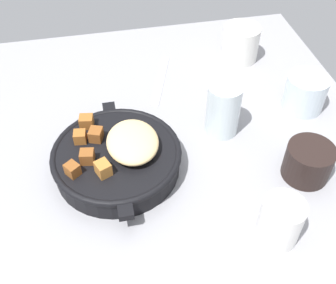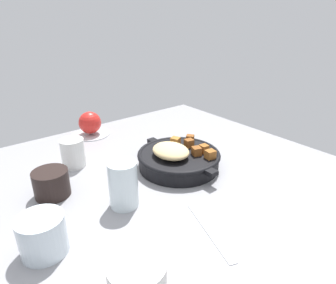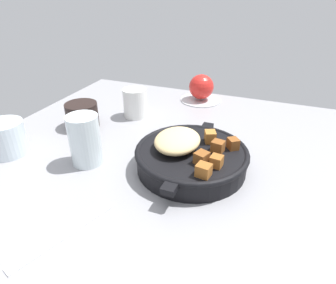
{
  "view_description": "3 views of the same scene",
  "coord_description": "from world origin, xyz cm",
  "px_view_note": "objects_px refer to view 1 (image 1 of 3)",
  "views": [
    {
      "loc": [
        50.42,
        -5.63,
        56.19
      ],
      "look_at": [
        3.16,
        4.11,
        7.02
      ],
      "focal_mm": 43.98,
      "sensor_mm": 36.0,
      "label": 1
    },
    {
      "loc": [
        -54.07,
        43.15,
        39.78
      ],
      "look_at": [
        2.94,
        -2.34,
        7.6
      ],
      "focal_mm": 31.59,
      "sensor_mm": 36.0,
      "label": 2
    },
    {
      "loc": [
        -46.53,
        -18.38,
        34.06
      ],
      "look_at": [
        1.72,
        0.74,
        4.65
      ],
      "focal_mm": 30.93,
      "sensor_mm": 36.0,
      "label": 3
    }
  ],
  "objects_px": {
    "water_glass_tall": "(223,109)",
    "white_creamer_pitcher": "(280,221)",
    "cast_iron_skillet": "(118,156)",
    "butter_knife": "(160,80)",
    "ceramic_mug_white": "(241,43)",
    "water_glass_short": "(305,93)",
    "coffee_mug_dark": "(308,162)"
  },
  "relations": [
    {
      "from": "water_glass_short",
      "to": "water_glass_tall",
      "type": "bearing_deg",
      "value": -79.9
    },
    {
      "from": "ceramic_mug_white",
      "to": "water_glass_tall",
      "type": "distance_m",
      "value": 0.26
    },
    {
      "from": "water_glass_short",
      "to": "white_creamer_pitcher",
      "type": "bearing_deg",
      "value": -31.25
    },
    {
      "from": "water_glass_short",
      "to": "ceramic_mug_white",
      "type": "bearing_deg",
      "value": -160.03
    },
    {
      "from": "cast_iron_skillet",
      "to": "ceramic_mug_white",
      "type": "relative_size",
      "value": 3.22
    },
    {
      "from": "ceramic_mug_white",
      "to": "water_glass_short",
      "type": "xyz_separation_m",
      "value": [
        0.2,
        0.07,
        -0.0
      ]
    },
    {
      "from": "butter_knife",
      "to": "water_glass_short",
      "type": "distance_m",
      "value": 0.31
    },
    {
      "from": "white_creamer_pitcher",
      "to": "water_glass_tall",
      "type": "height_order",
      "value": "water_glass_tall"
    },
    {
      "from": "cast_iron_skillet",
      "to": "butter_knife",
      "type": "relative_size",
      "value": 1.51
    },
    {
      "from": "ceramic_mug_white",
      "to": "water_glass_short",
      "type": "bearing_deg",
      "value": 19.97
    },
    {
      "from": "butter_knife",
      "to": "ceramic_mug_white",
      "type": "bearing_deg",
      "value": 122.53
    },
    {
      "from": "white_creamer_pitcher",
      "to": "cast_iron_skillet",
      "type": "bearing_deg",
      "value": -130.46
    },
    {
      "from": "cast_iron_skillet",
      "to": "water_glass_tall",
      "type": "height_order",
      "value": "water_glass_tall"
    },
    {
      "from": "cast_iron_skillet",
      "to": "water_glass_short",
      "type": "distance_m",
      "value": 0.4
    },
    {
      "from": "butter_knife",
      "to": "water_glass_short",
      "type": "xyz_separation_m",
      "value": [
        0.15,
        0.27,
        0.04
      ]
    },
    {
      "from": "ceramic_mug_white",
      "to": "water_glass_short",
      "type": "distance_m",
      "value": 0.21
    },
    {
      "from": "butter_knife",
      "to": "coffee_mug_dark",
      "type": "bearing_deg",
      "value": 50.66
    },
    {
      "from": "coffee_mug_dark",
      "to": "butter_knife",
      "type": "bearing_deg",
      "value": -148.33
    },
    {
      "from": "butter_knife",
      "to": "water_glass_short",
      "type": "relative_size",
      "value": 2.16
    },
    {
      "from": "butter_knife",
      "to": "water_glass_tall",
      "type": "relative_size",
      "value": 1.69
    },
    {
      "from": "white_creamer_pitcher",
      "to": "ceramic_mug_white",
      "type": "distance_m",
      "value": 0.49
    },
    {
      "from": "butter_knife",
      "to": "white_creamer_pitcher",
      "type": "xyz_separation_m",
      "value": [
        0.43,
        0.1,
        0.04
      ]
    },
    {
      "from": "cast_iron_skillet",
      "to": "water_glass_short",
      "type": "bearing_deg",
      "value": 103.12
    },
    {
      "from": "butter_knife",
      "to": "ceramic_mug_white",
      "type": "relative_size",
      "value": 2.14
    },
    {
      "from": "white_creamer_pitcher",
      "to": "water_glass_tall",
      "type": "distance_m",
      "value": 0.25
    },
    {
      "from": "cast_iron_skillet",
      "to": "white_creamer_pitcher",
      "type": "relative_size",
      "value": 3.4
    },
    {
      "from": "cast_iron_skillet",
      "to": "ceramic_mug_white",
      "type": "xyz_separation_m",
      "value": [
        -0.29,
        0.32,
        0.01
      ]
    },
    {
      "from": "cast_iron_skillet",
      "to": "white_creamer_pitcher",
      "type": "distance_m",
      "value": 0.29
    },
    {
      "from": "white_creamer_pitcher",
      "to": "water_glass_short",
      "type": "bearing_deg",
      "value": 148.75
    },
    {
      "from": "water_glass_tall",
      "to": "white_creamer_pitcher",
      "type": "bearing_deg",
      "value": 3.32
    },
    {
      "from": "ceramic_mug_white",
      "to": "water_glass_tall",
      "type": "bearing_deg",
      "value": -26.33
    },
    {
      "from": "ceramic_mug_white",
      "to": "water_glass_short",
      "type": "height_order",
      "value": "ceramic_mug_white"
    }
  ]
}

